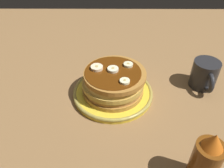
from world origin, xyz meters
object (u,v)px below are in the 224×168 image
object	(u,v)px
plate	(112,92)
banana_slice_2	(124,81)
pancake_stack	(112,82)
coffee_mug	(204,74)
syrup_bottle	(204,161)
banana_slice_3	(127,65)
banana_slice_1	(96,68)
banana_slice_0	(111,69)

from	to	relation	value
plate	banana_slice_2	xyz separation A→B (cm)	(4.62, 3.17, 8.03)
pancake_stack	banana_slice_2	size ratio (longest dim) A/B	6.85
plate	pancake_stack	size ratio (longest dim) A/B	1.28
coffee_mug	syrup_bottle	xyz separation A→B (cm)	(31.62, -10.22, 2.13)
plate	pancake_stack	distance (cm)	4.12
syrup_bottle	banana_slice_3	bearing A→B (deg)	-155.35
banana_slice_2	banana_slice_3	world-z (taller)	same
banana_slice_2	banana_slice_1	bearing A→B (deg)	-128.14
banana_slice_1	syrup_bottle	bearing A→B (deg)	38.82
banana_slice_3	pancake_stack	bearing A→B (deg)	-55.78
pancake_stack	banana_slice_2	distance (cm)	6.91
plate	banana_slice_0	world-z (taller)	banana_slice_0
syrup_bottle	banana_slice_0	bearing A→B (deg)	-146.08
banana_slice_1	syrup_bottle	distance (cm)	36.78
plate	coffee_mug	size ratio (longest dim) A/B	2.10
banana_slice_1	banana_slice_2	world-z (taller)	banana_slice_1
banana_slice_3	syrup_bottle	bearing A→B (deg)	24.65
plate	banana_slice_2	distance (cm)	9.79
banana_slice_0	syrup_bottle	bearing A→B (deg)	33.92
plate	pancake_stack	bearing A→B (deg)	158.86
coffee_mug	banana_slice_3	bearing A→B (deg)	-86.65
banana_slice_2	banana_slice_0	bearing A→B (deg)	-146.67
plate	syrup_bottle	bearing A→B (deg)	34.12
banana_slice_1	banana_slice_3	size ratio (longest dim) A/B	1.28
coffee_mug	plate	bearing A→B (deg)	-80.92
banana_slice_2	syrup_bottle	size ratio (longest dim) A/B	0.18
plate	coffee_mug	distance (cm)	29.14
banana_slice_1	syrup_bottle	size ratio (longest dim) A/B	0.24
pancake_stack	banana_slice_3	size ratio (longest dim) A/B	6.80
pancake_stack	syrup_bottle	bearing A→B (deg)	33.89
banana_slice_1	syrup_bottle	xyz separation A→B (cm)	(28.59, 23.01, -2.40)
banana_slice_0	pancake_stack	bearing A→B (deg)	35.36
pancake_stack	syrup_bottle	distance (cm)	32.82
banana_slice_2	syrup_bottle	world-z (taller)	syrup_bottle
banana_slice_1	coffee_mug	size ratio (longest dim) A/B	0.31
syrup_bottle	plate	bearing A→B (deg)	-145.88
pancake_stack	banana_slice_3	distance (cm)	6.63
pancake_stack	coffee_mug	size ratio (longest dim) A/B	1.64
banana_slice_0	banana_slice_1	xyz separation A→B (cm)	(-0.80, -4.32, 0.03)
banana_slice_3	banana_slice_1	bearing A→B (deg)	-79.96
banana_slice_1	plate	bearing A→B (deg)	71.82
banana_slice_2	coffee_mug	world-z (taller)	banana_slice_2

